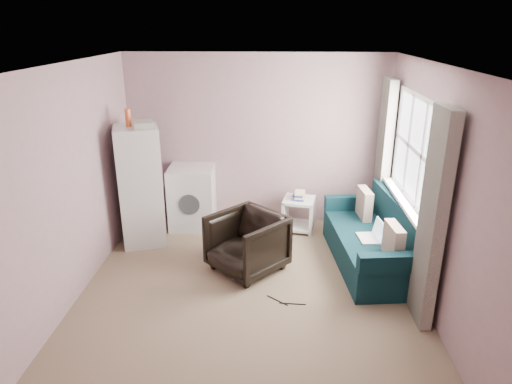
% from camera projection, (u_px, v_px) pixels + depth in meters
% --- Properties ---
extents(room, '(3.84, 4.24, 2.54)m').
position_uv_depth(room, '(251.00, 189.00, 4.73)').
color(room, '#7D6851').
rests_on(room, ground).
extents(armchair, '(1.06, 1.06, 0.80)m').
position_uv_depth(armchair, '(247.00, 240.00, 5.52)').
color(armchair, black).
rests_on(armchair, ground).
extents(fridge, '(0.70, 0.70, 1.85)m').
position_uv_depth(fridge, '(141.00, 186.00, 6.11)').
color(fridge, '#BDBDBD').
rests_on(fridge, ground).
extents(washing_machine, '(0.67, 0.68, 0.91)m').
position_uv_depth(washing_machine, '(192.00, 195.00, 6.74)').
color(washing_machine, '#BDBDBD').
rests_on(washing_machine, ground).
extents(side_table, '(0.51, 0.51, 0.60)m').
position_uv_depth(side_table, '(299.00, 212.00, 6.66)').
color(side_table, silver).
rests_on(side_table, ground).
extents(sofa, '(1.03, 1.94, 0.83)m').
position_uv_depth(sofa, '(376.00, 242.00, 5.70)').
color(sofa, '#0B2B33').
rests_on(sofa, ground).
extents(window_dressing, '(0.17, 2.62, 2.18)m').
position_uv_depth(window_dressing, '(404.00, 183.00, 5.36)').
color(window_dressing, white).
rests_on(window_dressing, ground).
extents(floor_cables, '(0.43, 0.19, 0.01)m').
position_uv_depth(floor_cables, '(285.00, 302.00, 4.99)').
color(floor_cables, black).
rests_on(floor_cables, ground).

